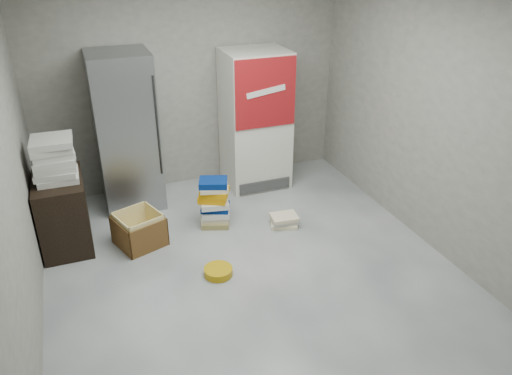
{
  "coord_description": "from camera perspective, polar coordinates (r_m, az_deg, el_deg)",
  "views": [
    {
      "loc": [
        -1.43,
        -3.68,
        3.07
      ],
      "look_at": [
        0.22,
        0.7,
        0.68
      ],
      "focal_mm": 35.0,
      "sensor_mm": 36.0,
      "label": 1
    }
  ],
  "objects": [
    {
      "name": "supply_box_stack",
      "position": [
        5.48,
        -22.11,
        3.04
      ],
      "size": [
        0.44,
        0.45,
        0.45
      ],
      "color": "beige",
      "rests_on": "wood_shelf"
    },
    {
      "name": "room_shell",
      "position": [
        4.15,
        0.55,
        9.14
      ],
      "size": [
        4.04,
        5.04,
        2.82
      ],
      "color": "#9B948B",
      "rests_on": "ground"
    },
    {
      "name": "coke_cooler",
      "position": [
        6.57,
        -0.08,
        7.78
      ],
      "size": [
        0.8,
        0.73,
        1.8
      ],
      "color": "silver",
      "rests_on": "ground"
    },
    {
      "name": "wood_shelf",
      "position": [
        5.75,
        -21.17,
        -2.67
      ],
      "size": [
        0.5,
        0.8,
        0.8
      ],
      "primitive_type": "cube",
      "color": "black",
      "rests_on": "ground"
    },
    {
      "name": "steel_fridge",
      "position": [
        6.21,
        -14.59,
        6.17
      ],
      "size": [
        0.7,
        0.72,
        1.9
      ],
      "color": "#A4A8AC",
      "rests_on": "ground"
    },
    {
      "name": "bucket_lid",
      "position": [
        5.1,
        -4.34,
        -9.54
      ],
      "size": [
        0.36,
        0.36,
        0.08
      ],
      "primitive_type": "cylinder",
      "rotation": [
        0.0,
        0.0,
        -0.31
      ],
      "color": "#BF920B",
      "rests_on": "ground"
    },
    {
      "name": "cardboard_box",
      "position": [
        5.64,
        -13.18,
        -4.92
      ],
      "size": [
        0.59,
        0.59,
        0.38
      ],
      "rotation": [
        0.0,
        0.0,
        0.35
      ],
      "color": "gold",
      "rests_on": "ground"
    },
    {
      "name": "ground",
      "position": [
        5.0,
        0.46,
        -10.85
      ],
      "size": [
        5.0,
        5.0,
        0.0
      ],
      "primitive_type": "plane",
      "color": "beige",
      "rests_on": "ground"
    },
    {
      "name": "phonebook_stack_main",
      "position": [
        5.79,
        -4.76,
        -1.73
      ],
      "size": [
        0.41,
        0.38,
        0.59
      ],
      "rotation": [
        0.0,
        0.0,
        -0.33
      ],
      "color": "olive",
      "rests_on": "ground"
    },
    {
      "name": "phonebook_stack_side",
      "position": [
        5.88,
        3.24,
        -3.74
      ],
      "size": [
        0.37,
        0.33,
        0.14
      ],
      "rotation": [
        0.0,
        0.0,
        -0.23
      ],
      "color": "beige",
      "rests_on": "ground"
    }
  ]
}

